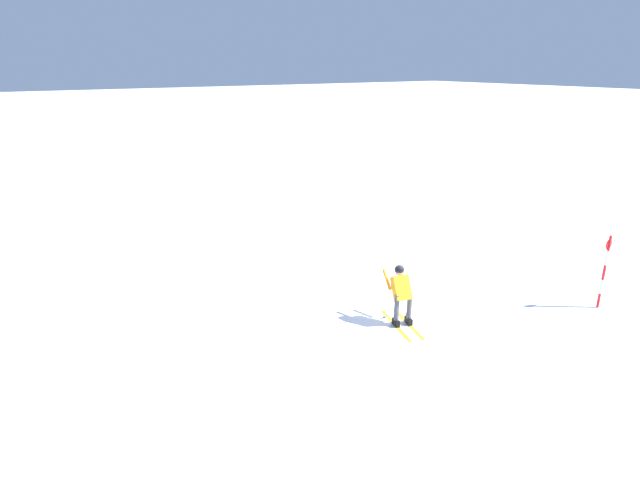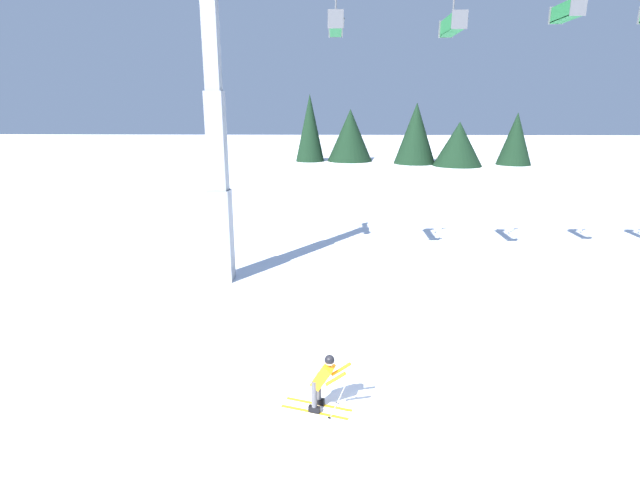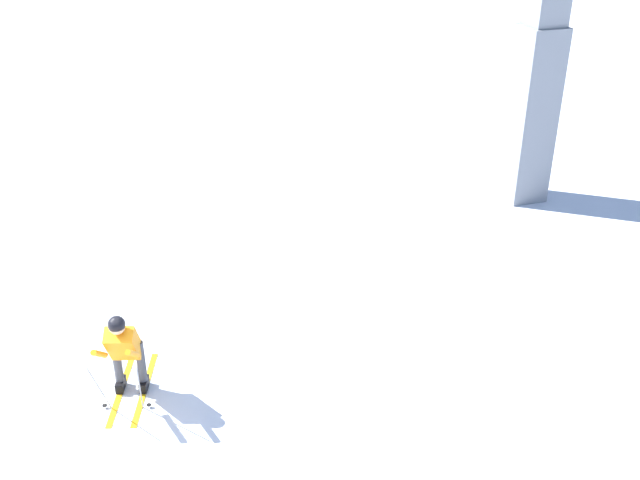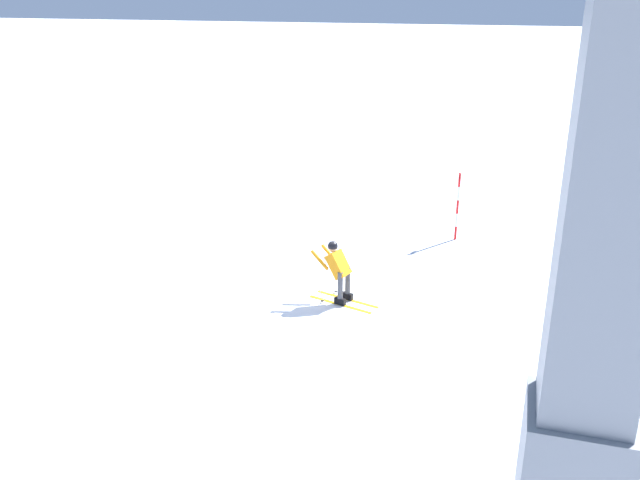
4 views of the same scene
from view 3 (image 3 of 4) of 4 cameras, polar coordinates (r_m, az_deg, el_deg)
name	(u,v)px [view 3 (image 3 of 4)]	position (r m, az deg, el deg)	size (l,w,h in m)	color
ground_plane	(91,423)	(11.42, -17.06, -13.24)	(260.00, 260.00, 0.00)	white
skier_carving_main	(123,348)	(11.21, -14.78, -8.01)	(1.80, 1.03, 1.67)	yellow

